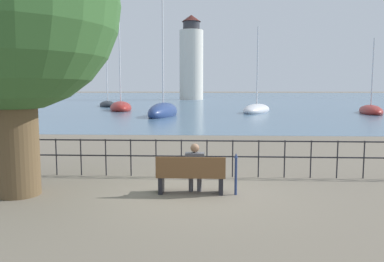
% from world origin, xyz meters
% --- Properties ---
extents(ground_plane, '(1000.00, 1000.00, 0.00)m').
position_xyz_m(ground_plane, '(0.00, 0.00, 0.00)').
color(ground_plane, '#706656').
extents(harbor_water, '(600.00, 300.00, 0.01)m').
position_xyz_m(harbor_water, '(0.00, 161.28, 0.00)').
color(harbor_water, slate).
rests_on(harbor_water, ground_plane).
extents(shade_tree, '(4.86, 4.86, 6.80)m').
position_xyz_m(shade_tree, '(-4.00, -0.35, 4.31)').
color(shade_tree, brown).
rests_on(shade_tree, ground_plane).
extents(park_bench, '(1.61, 0.45, 0.90)m').
position_xyz_m(park_bench, '(0.00, -0.06, 0.42)').
color(park_bench, brown).
rests_on(park_bench, ground_plane).
extents(seated_person_left, '(0.45, 0.35, 1.19)m').
position_xyz_m(seated_person_left, '(0.09, 0.01, 0.66)').
color(seated_person_left, '#4C4C51').
rests_on(seated_person_left, ground_plane).
extents(promenade_railing, '(15.14, 0.04, 1.05)m').
position_xyz_m(promenade_railing, '(-0.00, 1.70, 0.69)').
color(promenade_railing, black).
rests_on(promenade_railing, ground_plane).
extents(closed_umbrella, '(0.09, 0.09, 0.99)m').
position_xyz_m(closed_umbrella, '(1.05, -0.10, 0.55)').
color(closed_umbrella, navy).
rests_on(closed_umbrella, ground_plane).
extents(sailboat_0, '(4.57, 6.99, 11.57)m').
position_xyz_m(sailboat_0, '(-14.70, 45.69, 0.30)').
color(sailboat_0, black).
rests_on(sailboat_0, ground_plane).
extents(sailboat_1, '(3.79, 7.85, 8.08)m').
position_xyz_m(sailboat_1, '(17.08, 31.10, 0.28)').
color(sailboat_1, maroon).
rests_on(sailboat_1, ground_plane).
extents(sailboat_2, '(4.66, 7.28, 9.50)m').
position_xyz_m(sailboat_2, '(5.40, 31.94, 0.30)').
color(sailboat_2, silver).
rests_on(sailboat_2, ground_plane).
extents(sailboat_3, '(4.14, 7.16, 13.21)m').
position_xyz_m(sailboat_3, '(-10.21, 35.22, 0.37)').
color(sailboat_3, maroon).
rests_on(sailboat_3, ground_plane).
extents(sailboat_4, '(2.96, 7.85, 12.32)m').
position_xyz_m(sailboat_4, '(-3.98, 26.13, 0.40)').
color(sailboat_4, navy).
rests_on(sailboat_4, ground_plane).
extents(harbor_lighthouse, '(5.83, 5.83, 20.60)m').
position_xyz_m(harbor_lighthouse, '(-4.39, 84.65, 9.58)').
color(harbor_lighthouse, silver).
rests_on(harbor_lighthouse, ground_plane).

